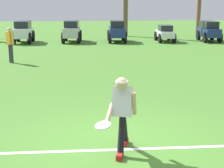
{
  "coord_description": "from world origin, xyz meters",
  "views": [
    {
      "loc": [
        -0.74,
        -6.07,
        2.72
      ],
      "look_at": [
        0.02,
        1.28,
        0.9
      ],
      "focal_mm": 55.0,
      "sensor_mm": 36.0,
      "label": 1
    }
  ],
  "objects_px": {
    "parked_car_slot_c": "(72,31)",
    "parked_car_slot_e": "(165,33)",
    "frisbee_thrower": "(122,111)",
    "parked_car_slot_b": "(23,31)",
    "parked_car_slot_f": "(209,30)",
    "parked_car_slot_d": "(117,31)",
    "frisbee_in_flight": "(103,125)",
    "teammate_near_sideline": "(10,42)"
  },
  "relations": [
    {
      "from": "parked_car_slot_e",
      "to": "parked_car_slot_f",
      "type": "relative_size",
      "value": 0.91
    },
    {
      "from": "frisbee_thrower",
      "to": "parked_car_slot_e",
      "type": "height_order",
      "value": "frisbee_thrower"
    },
    {
      "from": "parked_car_slot_c",
      "to": "frisbee_thrower",
      "type": "bearing_deg",
      "value": -86.42
    },
    {
      "from": "frisbee_thrower",
      "to": "frisbee_in_flight",
      "type": "xyz_separation_m",
      "value": [
        -0.39,
        -0.61,
        -0.03
      ]
    },
    {
      "from": "frisbee_in_flight",
      "to": "parked_car_slot_e",
      "type": "relative_size",
      "value": 0.16
    },
    {
      "from": "parked_car_slot_b",
      "to": "teammate_near_sideline",
      "type": "bearing_deg",
      "value": -85.96
    },
    {
      "from": "parked_car_slot_b",
      "to": "parked_car_slot_c",
      "type": "xyz_separation_m",
      "value": [
        3.13,
        0.06,
        0.0
      ]
    },
    {
      "from": "frisbee_in_flight",
      "to": "parked_car_slot_c",
      "type": "height_order",
      "value": "parked_car_slot_c"
    },
    {
      "from": "frisbee_thrower",
      "to": "parked_car_slot_d",
      "type": "xyz_separation_m",
      "value": [
        1.88,
        16.94,
        -0.06
      ]
    },
    {
      "from": "parked_car_slot_f",
      "to": "parked_car_slot_d",
      "type": "bearing_deg",
      "value": 177.43
    },
    {
      "from": "teammate_near_sideline",
      "to": "parked_car_slot_b",
      "type": "xyz_separation_m",
      "value": [
        -0.52,
        7.44,
        -0.2
      ]
    },
    {
      "from": "frisbee_thrower",
      "to": "teammate_near_sideline",
      "type": "relative_size",
      "value": 0.92
    },
    {
      "from": "frisbee_in_flight",
      "to": "teammate_near_sideline",
      "type": "distance_m",
      "value": 10.76
    },
    {
      "from": "parked_car_slot_c",
      "to": "parked_car_slot_e",
      "type": "relative_size",
      "value": 1.08
    },
    {
      "from": "parked_car_slot_c",
      "to": "parked_car_slot_d",
      "type": "height_order",
      "value": "same"
    },
    {
      "from": "frisbee_thrower",
      "to": "parked_car_slot_c",
      "type": "height_order",
      "value": "frisbee_thrower"
    },
    {
      "from": "frisbee_in_flight",
      "to": "parked_car_slot_e",
      "type": "xyz_separation_m",
      "value": [
        5.48,
        17.32,
        -0.21
      ]
    },
    {
      "from": "teammate_near_sideline",
      "to": "parked_car_slot_e",
      "type": "bearing_deg",
      "value": 38.89
    },
    {
      "from": "frisbee_thrower",
      "to": "parked_car_slot_b",
      "type": "distance_m",
      "value": 17.58
    },
    {
      "from": "frisbee_in_flight",
      "to": "teammate_near_sideline",
      "type": "xyz_separation_m",
      "value": [
        -3.28,
        10.25,
        0.17
      ]
    },
    {
      "from": "parked_car_slot_c",
      "to": "parked_car_slot_d",
      "type": "bearing_deg",
      "value": -3.65
    },
    {
      "from": "teammate_near_sideline",
      "to": "parked_car_slot_e",
      "type": "relative_size",
      "value": 0.7
    },
    {
      "from": "parked_car_slot_c",
      "to": "parked_car_slot_b",
      "type": "bearing_deg",
      "value": -178.93
    },
    {
      "from": "teammate_near_sideline",
      "to": "parked_car_slot_d",
      "type": "distance_m",
      "value": 9.18
    },
    {
      "from": "parked_car_slot_c",
      "to": "parked_car_slot_f",
      "type": "relative_size",
      "value": 0.98
    },
    {
      "from": "teammate_near_sideline",
      "to": "parked_car_slot_c",
      "type": "distance_m",
      "value": 7.94
    },
    {
      "from": "teammate_near_sideline",
      "to": "parked_car_slot_f",
      "type": "bearing_deg",
      "value": 30.85
    },
    {
      "from": "parked_car_slot_b",
      "to": "frisbee_in_flight",
      "type": "bearing_deg",
      "value": -77.86
    },
    {
      "from": "frisbee_in_flight",
      "to": "parked_car_slot_f",
      "type": "relative_size",
      "value": 0.15
    },
    {
      "from": "parked_car_slot_d",
      "to": "parked_car_slot_e",
      "type": "height_order",
      "value": "parked_car_slot_d"
    },
    {
      "from": "teammate_near_sideline",
      "to": "parked_car_slot_d",
      "type": "bearing_deg",
      "value": 52.76
    },
    {
      "from": "frisbee_in_flight",
      "to": "parked_car_slot_d",
      "type": "xyz_separation_m",
      "value": [
        2.27,
        17.55,
        -0.03
      ]
    },
    {
      "from": "teammate_near_sideline",
      "to": "parked_car_slot_f",
      "type": "height_order",
      "value": "teammate_near_sideline"
    },
    {
      "from": "parked_car_slot_e",
      "to": "parked_car_slot_f",
      "type": "bearing_deg",
      "value": -0.81
    },
    {
      "from": "frisbee_thrower",
      "to": "teammate_near_sideline",
      "type": "xyz_separation_m",
      "value": [
        -3.67,
        9.64,
        0.14
      ]
    },
    {
      "from": "teammate_near_sideline",
      "to": "parked_car_slot_f",
      "type": "relative_size",
      "value": 0.63
    },
    {
      "from": "parked_car_slot_c",
      "to": "parked_car_slot_e",
      "type": "bearing_deg",
      "value": -3.95
    },
    {
      "from": "frisbee_thrower",
      "to": "parked_car_slot_b",
      "type": "height_order",
      "value": "frisbee_thrower"
    },
    {
      "from": "frisbee_thrower",
      "to": "parked_car_slot_d",
      "type": "relative_size",
      "value": 0.6
    },
    {
      "from": "parked_car_slot_d",
      "to": "parked_car_slot_b",
      "type": "bearing_deg",
      "value": 178.77
    },
    {
      "from": "teammate_near_sideline",
      "to": "parked_car_slot_b",
      "type": "bearing_deg",
      "value": 94.04
    },
    {
      "from": "frisbee_in_flight",
      "to": "parked_car_slot_b",
      "type": "bearing_deg",
      "value": 102.14
    }
  ]
}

